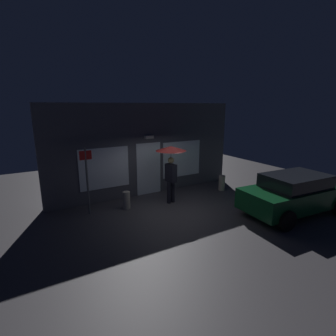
% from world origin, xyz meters
% --- Properties ---
extents(ground_plane, '(18.00, 18.00, 0.00)m').
position_xyz_m(ground_plane, '(0.00, 0.00, 0.00)').
color(ground_plane, '#423F44').
extents(building_facade, '(8.33, 0.48, 3.81)m').
position_xyz_m(building_facade, '(-0.00, 2.34, 1.88)').
color(building_facade, '#4C4C56').
rests_on(building_facade, ground).
extents(person_with_umbrella, '(1.15, 1.15, 2.24)m').
position_xyz_m(person_with_umbrella, '(0.26, 0.78, 1.74)').
color(person_with_umbrella, black).
rests_on(person_with_umbrella, ground).
extents(parked_car, '(3.97, 2.12, 1.41)m').
position_xyz_m(parked_car, '(3.47, -2.25, 0.73)').
color(parked_car, '#0C3F1E').
rests_on(parked_car, ground).
extents(street_sign_post, '(0.40, 0.07, 2.35)m').
position_xyz_m(street_sign_post, '(-2.77, 1.28, 1.33)').
color(street_sign_post, '#595B60').
rests_on(street_sign_post, ground).
extents(sidewalk_bollard, '(0.27, 0.27, 0.65)m').
position_xyz_m(sidewalk_bollard, '(-1.46, 1.08, 0.32)').
color(sidewalk_bollard, '#B2A899').
rests_on(sidewalk_bollard, ground).
extents(sidewalk_bollard_2, '(0.28, 0.28, 0.68)m').
position_xyz_m(sidewalk_bollard_2, '(3.00, 0.92, 0.34)').
color(sidewalk_bollard_2, '#B2A899').
rests_on(sidewalk_bollard_2, ground).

